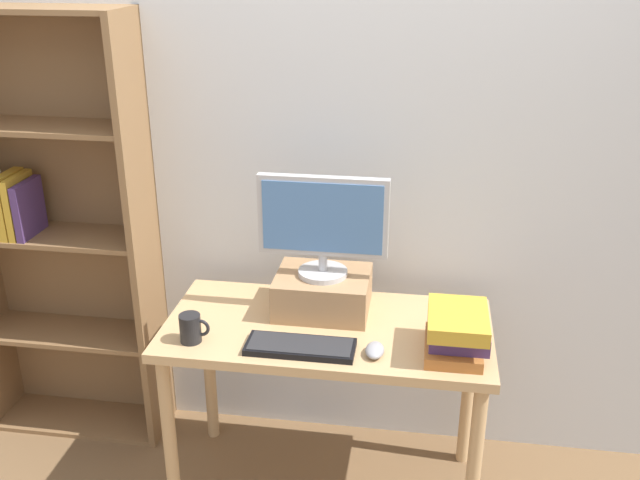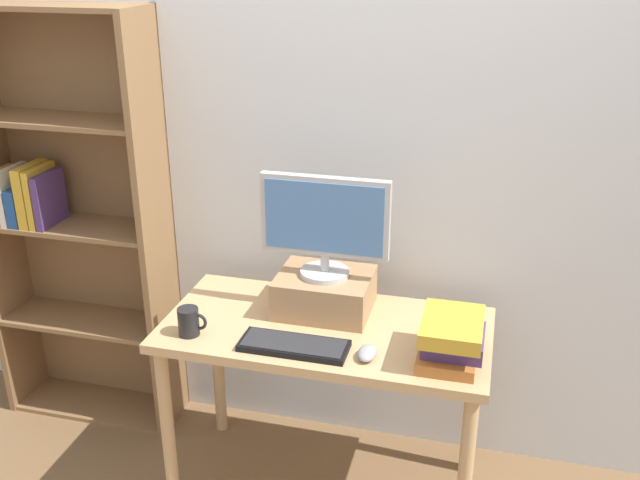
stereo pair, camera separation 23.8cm
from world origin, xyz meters
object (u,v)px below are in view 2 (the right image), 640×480
Objects in this scene: computer_monitor at (325,223)px; book_stack at (451,339)px; desk at (326,349)px; computer_mouse at (367,353)px; riser_box at (325,293)px; keyboard at (294,345)px; coffee_mug at (189,322)px; bookshelf_unit at (73,221)px.

computer_monitor reaches higher than book_stack.
desk is at bearing 165.81° from book_stack.
computer_mouse is 0.28m from book_stack.
riser_box is at bearing 127.28° from computer_mouse.
computer_monitor is 0.46m from keyboard.
keyboard is (-0.03, -0.30, -0.34)m from computer_monitor.
keyboard is 1.41× the size of book_stack.
keyboard is at bearing -172.82° from book_stack.
coffee_mug reaches higher than computer_mouse.
computer_mouse is at bearing -18.33° from bookshelf_unit.
book_stack is at bearing -25.23° from riser_box.
computer_monitor is 1.26× the size of keyboard.
keyboard is at bearing -96.29° from riser_box.
bookshelf_unit is at bearing 166.45° from book_stack.
keyboard is at bearing 0.22° from coffee_mug.
desk is 0.51m from coffee_mug.
desk is 0.65× the size of bookshelf_unit.
computer_monitor is at bearing 35.46° from coffee_mug.
computer_monitor is 0.60m from coffee_mug.
bookshelf_unit is 1.18m from riser_box.
bookshelf_unit reaches higher than riser_box.
riser_box is 0.37m from computer_mouse.
desk is 11.49× the size of computer_mouse.
desk is 2.51× the size of computer_monitor.
riser_box is 3.37× the size of computer_mouse.
computer_mouse is at bearing 0.74° from coffee_mug.
computer_monitor reaches higher than keyboard.
desk is at bearing 136.93° from computer_mouse.
bookshelf_unit is 6.84× the size of book_stack.
book_stack is at bearing 7.18° from keyboard.
desk is at bearing 69.70° from keyboard.
computer_monitor is 0.50m from computer_mouse.
bookshelf_unit is 5.21× the size of riser_box.
riser_box is at bearing 106.51° from desk.
bookshelf_unit is at bearing 166.70° from desk.
coffee_mug is (-0.42, -0.30, -0.30)m from computer_monitor.
riser_box is 0.52m from coffee_mug.
coffee_mug is at bearing -144.41° from riser_box.
bookshelf_unit is 1.47m from computer_mouse.
riser_box is (1.16, -0.17, -0.11)m from bookshelf_unit.
bookshelf_unit reaches higher than keyboard.
riser_box is 0.28m from computer_monitor.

